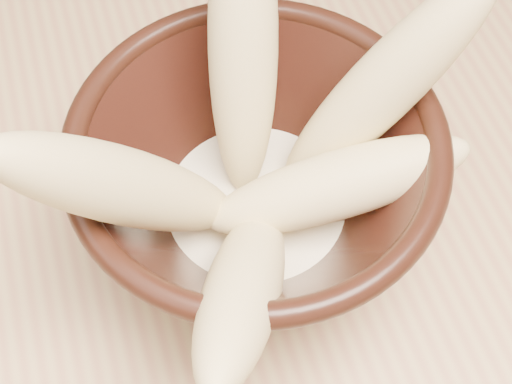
{
  "coord_description": "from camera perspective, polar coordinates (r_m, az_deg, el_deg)",
  "views": [
    {
      "loc": [
        -0.21,
        -0.34,
        1.17
      ],
      "look_at": [
        -0.15,
        -0.13,
        0.81
      ],
      "focal_mm": 50.0,
      "sensor_mm": 36.0,
      "label": 1
    }
  ],
  "objects": [
    {
      "name": "banana_across",
      "position": [
        0.4,
        6.34,
        0.5
      ],
      "size": [
        0.16,
        0.06,
        0.08
      ],
      "primitive_type": "ellipsoid",
      "rotation": [
        1.3,
        0.0,
        1.44
      ],
      "color": "#D9C480",
      "rests_on": "bowl"
    },
    {
      "name": "bowl",
      "position": [
        0.42,
        -0.0,
        0.69
      ],
      "size": [
        0.21,
        0.21,
        0.12
      ],
      "rotation": [
        0.0,
        0.0,
        0.31
      ],
      "color": "black",
      "rests_on": "table"
    },
    {
      "name": "banana_left",
      "position": [
        0.36,
        -9.99,
        0.32
      ],
      "size": [
        0.15,
        0.07,
        0.17
      ],
      "primitive_type": "ellipsoid",
      "rotation": [
        0.62,
        0.0,
        -1.32
      ],
      "color": "#D9C480",
      "rests_on": "bowl"
    },
    {
      "name": "banana_front",
      "position": [
        0.36,
        -1.01,
        -7.66
      ],
      "size": [
        0.11,
        0.16,
        0.13
      ],
      "primitive_type": "ellipsoid",
      "rotation": [
        0.97,
        0.0,
        -0.47
      ],
      "color": "#D9C480",
      "rests_on": "bowl"
    },
    {
      "name": "milk_puddle",
      "position": [
        0.44,
        0.0,
        -1.23
      ],
      "size": [
        0.12,
        0.12,
        0.02
      ],
      "primitive_type": "cylinder",
      "color": "#F4E7C4",
      "rests_on": "bowl"
    },
    {
      "name": "table",
      "position": [
        0.64,
        9.42,
        6.41
      ],
      "size": [
        1.2,
        0.8,
        0.75
      ],
      "color": "tan",
      "rests_on": "ground"
    },
    {
      "name": "banana_right",
      "position": [
        0.4,
        9.87,
        8.07
      ],
      "size": [
        0.13,
        0.04,
        0.17
      ],
      "primitive_type": "ellipsoid",
      "rotation": [
        0.61,
        0.0,
        1.57
      ],
      "color": "#D9C480",
      "rests_on": "bowl"
    },
    {
      "name": "banana_upright",
      "position": [
        0.4,
        -1.05,
        11.16
      ],
      "size": [
        0.07,
        0.12,
        0.18
      ],
      "primitive_type": "ellipsoid",
      "rotation": [
        0.45,
        0.0,
        2.82
      ],
      "color": "#D9C480",
      "rests_on": "bowl"
    }
  ]
}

